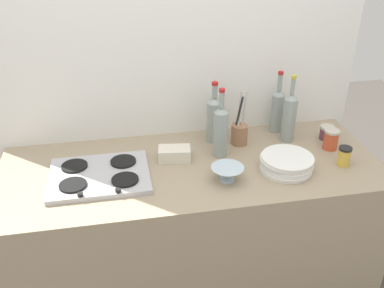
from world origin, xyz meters
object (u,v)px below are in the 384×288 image
(wine_bottle_mid_left, at_px, (214,118))
(condiment_jar_spare, at_px, (344,156))
(utensil_crock, at_px, (239,132))
(mixing_bowl, at_px, (227,173))
(wine_bottle_mid_right, at_px, (289,117))
(condiment_jar_front, at_px, (331,139))
(condiment_jar_rear, at_px, (327,132))
(stovetop_hob, at_px, (99,175))
(wine_bottle_leftmost, at_px, (277,109))
(wine_bottle_rightmost, at_px, (221,130))
(butter_dish, at_px, (174,154))
(plate_stack, at_px, (287,163))

(wine_bottle_mid_left, height_order, condiment_jar_spare, wine_bottle_mid_left)
(utensil_crock, bearing_deg, wine_bottle_mid_left, 156.18)
(mixing_bowl, xyz_separation_m, utensil_crock, (0.15, 0.32, 0.03))
(wine_bottle_mid_left, height_order, wine_bottle_mid_right, wine_bottle_mid_right)
(condiment_jar_front, bearing_deg, condiment_jar_rear, 74.40)
(condiment_jar_front, distance_m, condiment_jar_spare, 0.16)
(stovetop_hob, xyz_separation_m, condiment_jar_front, (1.14, 0.06, 0.04))
(wine_bottle_mid_right, relative_size, condiment_jar_front, 3.47)
(wine_bottle_mid_right, bearing_deg, wine_bottle_leftmost, 100.33)
(wine_bottle_rightmost, bearing_deg, wine_bottle_mid_left, 88.72)
(butter_dish, bearing_deg, wine_bottle_leftmost, 18.94)
(butter_dish, bearing_deg, utensil_crock, 15.80)
(plate_stack, height_order, condiment_jar_rear, same)
(wine_bottle_leftmost, height_order, condiment_jar_front, wine_bottle_leftmost)
(stovetop_hob, bearing_deg, condiment_jar_front, 3.05)
(wine_bottle_rightmost, bearing_deg, condiment_jar_front, -4.01)
(butter_dish, distance_m, condiment_jar_spare, 0.80)
(condiment_jar_front, bearing_deg, wine_bottle_leftmost, 130.39)
(stovetop_hob, distance_m, wine_bottle_mid_right, 0.99)
(wine_bottle_leftmost, relative_size, butter_dish, 2.21)
(condiment_jar_front, bearing_deg, wine_bottle_mid_left, 161.11)
(mixing_bowl, distance_m, utensil_crock, 0.35)
(stovetop_hob, relative_size, wine_bottle_leftmost, 1.32)
(condiment_jar_front, bearing_deg, utensil_crock, 162.54)
(plate_stack, relative_size, wine_bottle_mid_right, 0.69)
(wine_bottle_mid_left, height_order, butter_dish, wine_bottle_mid_left)
(plate_stack, relative_size, wine_bottle_mid_left, 0.76)
(plate_stack, xyz_separation_m, wine_bottle_mid_left, (-0.27, 0.34, 0.09))
(stovetop_hob, height_order, condiment_jar_rear, condiment_jar_rear)
(condiment_jar_spare, bearing_deg, condiment_jar_front, 86.52)
(condiment_jar_front, relative_size, condiment_jar_spare, 1.09)
(wine_bottle_mid_left, xyz_separation_m, mixing_bowl, (-0.02, -0.37, -0.09))
(condiment_jar_rear, bearing_deg, utensil_crock, 175.48)
(wine_bottle_mid_left, xyz_separation_m, utensil_crock, (0.12, -0.05, -0.06))
(plate_stack, height_order, wine_bottle_mid_left, wine_bottle_mid_left)
(condiment_jar_spare, bearing_deg, stovetop_hob, 175.10)
(wine_bottle_rightmost, height_order, condiment_jar_front, wine_bottle_rightmost)
(stovetop_hob, height_order, mixing_bowl, mixing_bowl)
(utensil_crock, bearing_deg, condiment_jar_spare, -34.71)
(mixing_bowl, bearing_deg, wine_bottle_leftmost, 48.02)
(condiment_jar_spare, bearing_deg, butter_dish, 165.83)
(condiment_jar_front, bearing_deg, wine_bottle_mid_right, 146.14)
(wine_bottle_mid_left, relative_size, condiment_jar_spare, 3.44)
(condiment_jar_rear, bearing_deg, wine_bottle_mid_right, 174.20)
(wine_bottle_rightmost, height_order, condiment_jar_rear, wine_bottle_rightmost)
(wine_bottle_rightmost, distance_m, mixing_bowl, 0.24)
(wine_bottle_mid_right, xyz_separation_m, butter_dish, (-0.60, -0.08, -0.10))
(plate_stack, height_order, mixing_bowl, plate_stack)
(wine_bottle_rightmost, bearing_deg, mixing_bowl, -95.38)
(condiment_jar_front, bearing_deg, butter_dish, 177.24)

